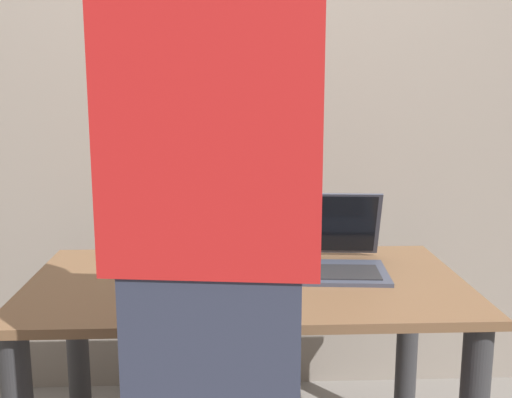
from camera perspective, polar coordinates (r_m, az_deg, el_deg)
name	(u,v)px	position (r m, az deg, el deg)	size (l,w,h in m)	color
desk	(247,328)	(1.93, -0.88, -11.92)	(1.32, 0.73, 0.72)	brown
laptop	(329,252)	(1.99, 6.88, -4.96)	(0.38, 0.37, 0.24)	#383D4C
beer_bottle_amber	(185,239)	(1.87, -6.64, -3.75)	(0.07, 0.07, 0.32)	#1E5123
beer_bottle_dark	(215,241)	(1.83, -3.84, -3.97)	(0.07, 0.07, 0.33)	#333333
person_figure	(215,276)	(1.23, -3.87, -7.18)	(0.44, 0.30, 1.81)	#2D3347
back_wall	(241,85)	(2.55, -1.44, 10.61)	(6.00, 0.10, 2.60)	gray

